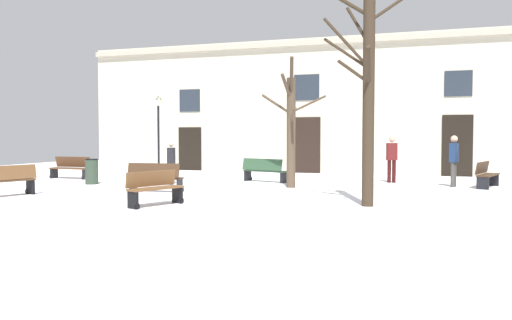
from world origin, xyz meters
TOP-DOWN VIEW (x-y plane):
  - ground_plane at (0.00, 0.00)m, footprint 37.91×37.91m
  - building_facade at (0.00, 10.56)m, footprint 23.69×0.60m
  - tree_foreground at (0.88, 3.21)m, footprint 2.25×1.51m
  - tree_center at (3.89, -0.75)m, footprint 2.30×1.63m
  - streetlamp at (-6.22, 6.83)m, footprint 0.30×0.30m
  - litter_bin at (-6.40, 2.15)m, footprint 0.49×0.49m
  - bench_back_to_back_right at (-2.79, 0.40)m, footprint 1.77×0.61m
  - bench_near_center_tree at (-8.76, 4.00)m, footprint 1.80×0.58m
  - bench_near_lamp at (7.24, 5.40)m, footprint 0.94×1.77m
  - bench_by_litter_bin at (-6.28, -1.96)m, footprint 0.86×1.62m
  - bench_facing_shops at (-0.65, 5.02)m, footprint 1.91×1.05m
  - bench_back_to_back_left at (-1.22, -2.40)m, footprint 0.97×1.62m
  - person_near_bench at (6.18, 5.27)m, footprint 0.33×0.43m
  - person_crossing_plaza at (4.01, 6.29)m, footprint 0.43×0.33m
  - person_strolling at (-3.58, 3.00)m, footprint 0.29×0.42m

SIDE VIEW (x-z plane):
  - ground_plane at x=0.00m, z-range 0.00..0.00m
  - bench_back_to_back_left at x=-1.22m, z-range 0.01..0.90m
  - bench_facing_shops at x=-0.65m, z-range 0.00..0.91m
  - bench_near_center_tree at x=-8.76m, z-range 0.00..0.91m
  - bench_near_lamp at x=7.24m, z-range 0.01..0.91m
  - litter_bin at x=-6.40m, z-range 0.00..0.93m
  - bench_by_litter_bin at x=-6.28m, z-range 0.01..0.94m
  - bench_back_to_back_right at x=-2.79m, z-range 0.01..0.94m
  - person_strolling at x=-3.58m, z-range 0.08..1.66m
  - person_crossing_plaza at x=4.01m, z-range 0.10..1.88m
  - person_near_bench at x=6.18m, z-range 0.11..1.90m
  - tree_foreground at x=0.88m, z-range -0.11..4.26m
  - streetlamp at x=-6.22m, z-range 0.41..3.96m
  - tree_center at x=3.89m, z-range 0.10..5.68m
  - building_facade at x=0.00m, z-range 0.06..6.46m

